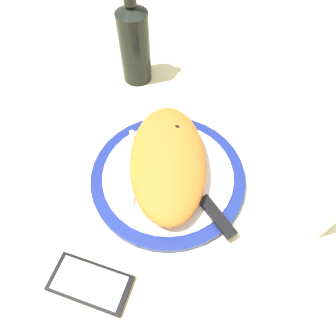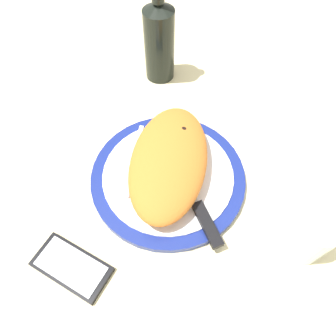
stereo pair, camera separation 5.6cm
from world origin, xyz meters
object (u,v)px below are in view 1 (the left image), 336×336
at_px(smartphone, 90,283).
at_px(calzone, 167,161).
at_px(fork, 130,172).
at_px(water_glass, 314,213).
at_px(wine_bottle, 134,42).
at_px(knife, 205,202).
at_px(plate, 168,176).

bearing_deg(smartphone, calzone, 147.88).
xyz_separation_m(fork, smartphone, (0.20, -0.06, -0.01)).
distance_m(calzone, fork, 0.08).
height_order(water_glass, wine_bottle, wine_bottle).
bearing_deg(calzone, water_glass, 66.34).
bearing_deg(wine_bottle, smartphone, -7.24).
relative_size(calzone, smartphone, 1.86).
relative_size(knife, wine_bottle, 0.84).
bearing_deg(knife, water_glass, 79.14).
distance_m(fork, smartphone, 0.21).
distance_m(calzone, smartphone, 0.25).
height_order(fork, knife, knife).
height_order(plate, knife, knife).
bearing_deg(water_glass, wine_bottle, -141.73).
xyz_separation_m(knife, water_glass, (0.03, 0.18, 0.02)).
height_order(calzone, fork, calzone).
distance_m(plate, smartphone, 0.23).
bearing_deg(fork, calzone, 93.73).
bearing_deg(knife, calzone, -138.12).
bearing_deg(plate, fork, -93.87).
height_order(knife, water_glass, water_glass).
xyz_separation_m(calzone, knife, (0.07, 0.07, -0.03)).
bearing_deg(wine_bottle, knife, 20.03).
bearing_deg(water_glass, plate, -111.86).
bearing_deg(wine_bottle, fork, -1.20).
distance_m(calzone, wine_bottle, 0.30).
bearing_deg(calzone, plate, 7.64).
height_order(fork, wine_bottle, wine_bottle).
bearing_deg(smartphone, wine_bottle, 172.76).
xyz_separation_m(fork, water_glass, (0.10, 0.32, 0.02)).
distance_m(calzone, knife, 0.10).
bearing_deg(smartphone, plate, 146.35).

